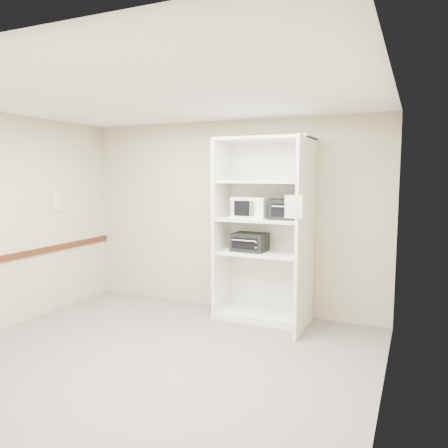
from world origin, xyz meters
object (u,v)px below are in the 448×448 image
at_px(microwave, 251,207).
at_px(toaster_oven_upper, 288,209).
at_px(toaster_oven_lower, 250,242).
at_px(shelving_unit, 267,236).

bearing_deg(microwave, toaster_oven_upper, 1.77).
bearing_deg(toaster_oven_upper, microwave, 173.24).
relative_size(toaster_oven_upper, toaster_oven_lower, 1.01).
xyz_separation_m(microwave, toaster_oven_lower, (-0.02, -0.00, -0.47)).
distance_m(shelving_unit, toaster_oven_upper, 0.46).
bearing_deg(shelving_unit, toaster_oven_lower, -173.27).
bearing_deg(toaster_oven_lower, toaster_oven_upper, 4.54).
relative_size(microwave, toaster_oven_lower, 1.04).
height_order(shelving_unit, toaster_oven_upper, shelving_unit).
bearing_deg(microwave, toaster_oven_lower, -174.37).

